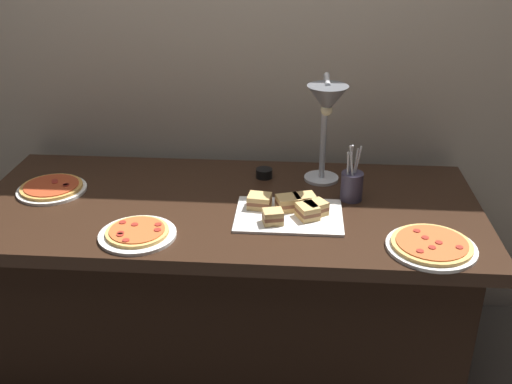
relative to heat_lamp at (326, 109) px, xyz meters
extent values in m
plane|color=#4C443D|center=(-0.36, -0.12, -1.10)|extent=(8.00, 8.00, 0.00)
cube|color=tan|center=(-0.36, 0.38, 0.10)|extent=(4.40, 0.04, 2.40)
cube|color=black|center=(-0.36, -0.12, -0.37)|extent=(1.90, 0.84, 0.05)
cube|color=black|center=(-0.36, -0.12, -0.75)|extent=(1.75, 0.74, 0.71)
cylinder|color=#B7BABF|center=(0.00, 0.13, -0.33)|extent=(0.14, 0.14, 0.01)
cylinder|color=#B7BABF|center=(0.00, 0.13, -0.12)|extent=(0.02, 0.02, 0.42)
cylinder|color=#B7BABF|center=(0.00, 0.05, 0.09)|extent=(0.02, 0.15, 0.02)
cone|color=#595B60|center=(0.00, -0.03, 0.04)|extent=(0.15, 0.15, 0.10)
sphere|color=#F9EAB2|center=(0.00, -0.03, 0.00)|extent=(0.04, 0.04, 0.04)
cylinder|color=white|center=(-1.06, -0.07, -0.33)|extent=(0.27, 0.27, 0.01)
cylinder|color=#C68E42|center=(-1.06, -0.07, -0.32)|extent=(0.24, 0.24, 0.01)
cylinder|color=#AD3D1E|center=(-1.06, -0.07, -0.31)|extent=(0.21, 0.21, 0.00)
cylinder|color=maroon|center=(-1.00, -0.07, -0.31)|extent=(0.02, 0.02, 0.00)
cylinder|color=maroon|center=(-1.05, -0.04, -0.31)|extent=(0.02, 0.02, 0.00)
cylinder|color=maroon|center=(-1.00, -0.06, -0.31)|extent=(0.02, 0.02, 0.00)
cylinder|color=maroon|center=(-1.06, -0.03, -0.31)|extent=(0.02, 0.02, 0.00)
cylinder|color=white|center=(-0.63, -0.39, -0.33)|extent=(0.26, 0.26, 0.01)
cylinder|color=#DBA856|center=(-0.63, -0.39, -0.32)|extent=(0.21, 0.21, 0.01)
cylinder|color=#C65628|center=(-0.63, -0.39, -0.31)|extent=(0.19, 0.19, 0.00)
cylinder|color=maroon|center=(-0.68, -0.42, -0.31)|extent=(0.02, 0.02, 0.00)
cylinder|color=maroon|center=(-0.70, -0.35, -0.31)|extent=(0.02, 0.02, 0.00)
cylinder|color=maroon|center=(-0.57, -0.36, -0.31)|extent=(0.02, 0.02, 0.00)
cylinder|color=maroon|center=(-0.68, -0.44, -0.31)|extent=(0.02, 0.02, 0.00)
cylinder|color=maroon|center=(-0.56, -0.39, -0.31)|extent=(0.02, 0.02, 0.00)
cylinder|color=maroon|center=(-0.65, -0.36, -0.31)|extent=(0.02, 0.02, 0.00)
cylinder|color=maroon|center=(-0.65, -0.47, -0.31)|extent=(0.02, 0.02, 0.00)
cylinder|color=white|center=(0.35, -0.40, -0.33)|extent=(0.30, 0.30, 0.01)
cylinder|color=#DBA856|center=(0.35, -0.40, -0.32)|extent=(0.26, 0.26, 0.01)
cylinder|color=#C65628|center=(0.35, -0.40, -0.31)|extent=(0.23, 0.23, 0.00)
cylinder|color=maroon|center=(0.30, -0.47, -0.31)|extent=(0.02, 0.02, 0.00)
cylinder|color=maroon|center=(0.43, -0.43, -0.31)|extent=(0.02, 0.02, 0.00)
cylinder|color=maroon|center=(0.34, -0.44, -0.31)|extent=(0.02, 0.02, 0.00)
cylinder|color=maroon|center=(0.33, -0.38, -0.31)|extent=(0.02, 0.02, 0.00)
cylinder|color=maroon|center=(0.31, -0.33, -0.31)|extent=(0.02, 0.02, 0.00)
cylinder|color=maroon|center=(0.37, -0.41, -0.31)|extent=(0.02, 0.02, 0.00)
cube|color=white|center=(-0.12, -0.21, -0.34)|extent=(0.39, 0.27, 0.01)
cube|color=tan|center=(-0.06, -0.23, -0.32)|extent=(0.09, 0.10, 0.02)
cube|color=brown|center=(-0.06, -0.23, -0.31)|extent=(0.09, 0.10, 0.01)
cube|color=tan|center=(-0.06, -0.23, -0.29)|extent=(0.09, 0.10, 0.02)
cube|color=tan|center=(-0.03, -0.20, -0.32)|extent=(0.10, 0.09, 0.02)
cube|color=brown|center=(-0.03, -0.20, -0.31)|extent=(0.10, 0.09, 0.01)
cube|color=tan|center=(-0.03, -0.20, -0.29)|extent=(0.10, 0.09, 0.02)
cube|color=tan|center=(-0.13, -0.17, -0.32)|extent=(0.10, 0.09, 0.02)
cube|color=brown|center=(-0.13, -0.17, -0.31)|extent=(0.10, 0.09, 0.01)
cube|color=tan|center=(-0.13, -0.17, -0.29)|extent=(0.10, 0.09, 0.02)
cube|color=tan|center=(-0.18, -0.28, -0.32)|extent=(0.08, 0.07, 0.02)
cube|color=brown|center=(-0.18, -0.28, -0.31)|extent=(0.08, 0.07, 0.01)
cube|color=tan|center=(-0.18, -0.28, -0.29)|extent=(0.08, 0.07, 0.02)
cube|color=tan|center=(-0.07, -0.15, -0.32)|extent=(0.09, 0.08, 0.02)
cube|color=brown|center=(-0.07, -0.15, -0.31)|extent=(0.09, 0.08, 0.01)
cube|color=tan|center=(-0.07, -0.15, -0.29)|extent=(0.09, 0.08, 0.02)
cube|color=tan|center=(-0.23, -0.16, -0.32)|extent=(0.09, 0.08, 0.02)
cube|color=brown|center=(-0.23, -0.16, -0.31)|extent=(0.09, 0.08, 0.01)
cube|color=tan|center=(-0.23, -0.16, -0.29)|extent=(0.09, 0.08, 0.02)
cylinder|color=black|center=(-0.24, 0.13, -0.32)|extent=(0.07, 0.07, 0.04)
cylinder|color=maroon|center=(-0.24, 0.13, -0.31)|extent=(0.06, 0.06, 0.01)
cylinder|color=#383347|center=(0.11, -0.05, -0.29)|extent=(0.08, 0.08, 0.11)
cylinder|color=#B7BABF|center=(0.12, -0.05, -0.22)|extent=(0.04, 0.03, 0.18)
cylinder|color=#B7BABF|center=(0.10, -0.07, -0.21)|extent=(0.03, 0.03, 0.19)
cylinder|color=#B7BABF|center=(0.09, -0.06, -0.23)|extent=(0.01, 0.02, 0.16)
cylinder|color=#B7BABF|center=(0.10, -0.04, -0.21)|extent=(0.01, 0.04, 0.19)
cylinder|color=#B7BABF|center=(0.11, -0.05, -0.22)|extent=(0.03, 0.02, 0.17)
camera|label=1|loc=(-0.10, -2.12, 0.68)|focal=41.97mm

